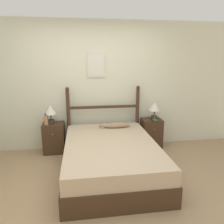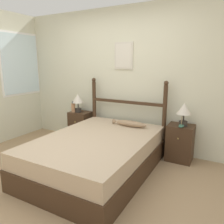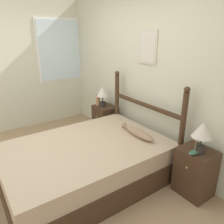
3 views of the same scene
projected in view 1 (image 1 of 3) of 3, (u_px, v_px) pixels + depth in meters
name	position (u px, v px, depth m)	size (l,w,h in m)	color
ground_plane	(101.00, 193.00, 3.04)	(16.00, 16.00, 0.00)	#9E7F5B
wall_back	(92.00, 86.00, 4.40)	(6.40, 0.08, 2.55)	beige
bed	(111.00, 157.00, 3.54)	(1.47, 2.10, 0.52)	#3D2819
headboard	(104.00, 115.00, 4.41)	(1.48, 0.08, 1.29)	#3D2819
nightstand_left	(54.00, 138.00, 4.30)	(0.41, 0.37, 0.60)	#3D2819
nightstand_right	(151.00, 133.00, 4.58)	(0.41, 0.37, 0.60)	#3D2819
table_lamp_left	(50.00, 111.00, 4.14)	(0.22, 0.22, 0.37)	#2D2823
table_lamp_right	(154.00, 108.00, 4.43)	(0.22, 0.22, 0.37)	#2D2823
bottle	(46.00, 120.00, 4.12)	(0.08, 0.08, 0.23)	tan
model_boat	(155.00, 119.00, 4.40)	(0.08, 0.17, 0.22)	#386651
fish_pillow	(116.00, 125.00, 4.19)	(0.60, 0.14, 0.10)	#997A5B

